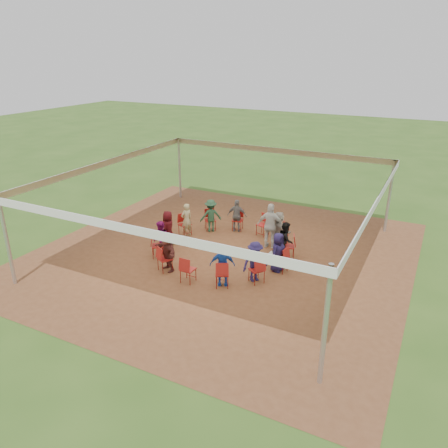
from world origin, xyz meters
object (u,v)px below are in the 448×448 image
at_px(chair_12, 257,270).
at_px(person_seated_6, 168,228).
at_px(cable_coil, 258,248).
at_px(person_seated_4, 211,216).
at_px(standing_person, 271,226).
at_px(laptop, 273,252).
at_px(chair_5, 210,220).
at_px(chair_2, 281,234).
at_px(person_seated_7, 161,239).
at_px(chair_3, 263,225).
at_px(chair_0, 281,259).
at_px(chair_11, 222,274).
at_px(chair_9, 165,259).
at_px(person_seated_3, 237,216).
at_px(person_seated_10, 255,262).
at_px(person_seated_2, 279,229).
at_px(chair_1, 289,246).
at_px(person_seated_9, 222,265).
at_px(chair_6, 185,225).
at_px(chair_7, 166,234).
at_px(chair_8, 158,246).
at_px(person_seated_8, 168,252).
at_px(person_seated_0, 278,252).
at_px(chair_4, 238,220).
at_px(chair_10, 188,269).
at_px(person_seated_5, 186,220).

distance_m(chair_12, person_seated_6, 4.34).
bearing_deg(cable_coil, person_seated_4, 163.15).
bearing_deg(standing_person, laptop, 106.79).
bearing_deg(person_seated_6, chair_5, 155.13).
bearing_deg(chair_2, laptop, 145.39).
bearing_deg(person_seated_7, chair_3, 111.33).
relative_size(chair_0, chair_11, 1.00).
distance_m(chair_3, chair_9, 4.72).
xyz_separation_m(person_seated_3, cable_coil, (1.45, -1.21, -0.67)).
height_order(person_seated_4, person_seated_10, same).
distance_m(person_seated_7, person_seated_10, 3.72).
bearing_deg(person_seated_2, chair_5, 39.86).
bearing_deg(person_seated_2, chair_1, 172.15).
bearing_deg(chair_3, person_seated_9, 110.21).
bearing_deg(person_seated_4, person_seated_6, 27.69).
bearing_deg(chair_6, person_seated_7, 30.52).
xyz_separation_m(person_seated_2, person_seated_6, (-3.79, -1.87, 0.00)).
distance_m(chair_7, chair_8, 1.14).
bearing_deg(person_seated_4, chair_2, 140.14).
bearing_deg(chair_3, person_seated_8, 83.26).
bearing_deg(person_seated_7, person_seated_3, 124.62).
xyz_separation_m(chair_1, person_seated_0, (-0.01, -1.12, 0.24)).
distance_m(chair_4, chair_11, 4.72).
distance_m(chair_8, person_seated_7, 0.27).
bearing_deg(chair_6, chair_11, 69.23).
distance_m(chair_3, cable_coil, 1.41).
relative_size(chair_5, chair_7, 1.00).
bearing_deg(person_seated_8, laptop, 56.88).
bearing_deg(person_seated_2, standing_person, 97.89).
height_order(chair_10, person_seated_4, person_seated_4).
bearing_deg(chair_8, chair_10, 27.69).
distance_m(person_seated_7, cable_coil, 3.69).
bearing_deg(person_seated_10, chair_7, 111.33).
distance_m(chair_5, standing_person, 2.92).
height_order(chair_1, chair_11, same).
xyz_separation_m(chair_1, chair_11, (-1.19, -2.92, 0.00)).
xyz_separation_m(chair_8, standing_person, (3.31, 2.64, 0.43)).
bearing_deg(person_seated_5, person_seated_8, 41.54).
distance_m(chair_11, laptop, 2.10).
xyz_separation_m(chair_12, person_seated_8, (-3.02, -0.57, 0.24)).
height_order(chair_1, person_seated_8, person_seated_8).
xyz_separation_m(chair_4, person_seated_8, (-0.59, -4.29, 0.24)).
distance_m(chair_4, person_seated_3, 0.27).
height_order(chair_0, person_seated_5, person_seated_5).
relative_size(chair_2, chair_8, 1.00).
height_order(chair_9, person_seated_10, person_seated_10).
xyz_separation_m(person_seated_9, cable_coil, (-0.03, 3.02, -0.67)).
relative_size(chair_2, person_seated_10, 0.66).
distance_m(chair_2, person_seated_5, 3.82).
relative_size(chair_11, chair_12, 1.00).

